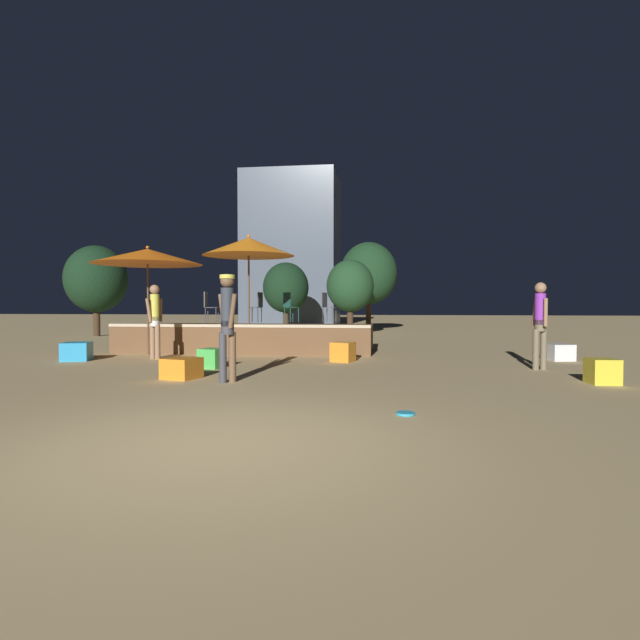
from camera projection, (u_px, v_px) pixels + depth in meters
ground_plane at (217, 445)px, 4.84m from camera, size 120.00×120.00×0.00m
wooden_deck at (249, 338)px, 14.76m from camera, size 7.25×2.76×0.83m
patio_umbrella_0 at (148, 257)px, 13.46m from camera, size 2.93×2.93×2.95m
patio_umbrella_1 at (249, 247)px, 13.37m from camera, size 2.46×2.46×3.24m
cube_seat_0 at (560, 352)px, 12.19m from camera, size 0.63×0.63×0.40m
cube_seat_1 at (602, 371)px, 8.58m from camera, size 0.48×0.48×0.43m
cube_seat_2 at (343, 352)px, 11.91m from camera, size 0.62×0.62×0.46m
cube_seat_3 at (182, 368)px, 9.19m from camera, size 0.70×0.70×0.38m
cube_seat_4 at (212, 358)px, 10.72m from camera, size 0.55×0.55×0.42m
cube_seat_5 at (77, 351)px, 12.14m from camera, size 0.77×0.77×0.44m
person_0 at (227, 319)px, 8.71m from camera, size 0.49×0.48×1.90m
person_1 at (155, 318)px, 12.42m from camera, size 0.30×0.48×1.86m
person_2 at (540, 321)px, 10.40m from camera, size 0.30×0.49×1.83m
bistro_chair_0 at (289, 304)px, 15.03m from camera, size 0.48×0.48×0.90m
bistro_chair_1 at (209, 304)px, 14.23m from camera, size 0.41×0.40×0.90m
bistro_chair_2 at (258, 304)px, 14.93m from camera, size 0.40×0.40×0.90m
bistro_chair_3 at (327, 304)px, 15.18m from camera, size 0.43×0.43×0.90m
frisbee_disc at (406, 414)px, 6.16m from camera, size 0.23×0.23×0.03m
background_tree_0 at (369, 273)px, 25.86m from camera, size 2.93×2.93×4.59m
background_tree_1 at (350, 286)px, 22.31m from camera, size 2.12×2.12×3.37m
background_tree_2 at (286, 288)px, 24.98m from camera, size 2.29×2.29×3.47m
background_tree_3 at (96, 279)px, 21.42m from camera, size 2.60×2.60×3.89m
distant_building at (292, 252)px, 31.09m from camera, size 5.64×4.59×9.34m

